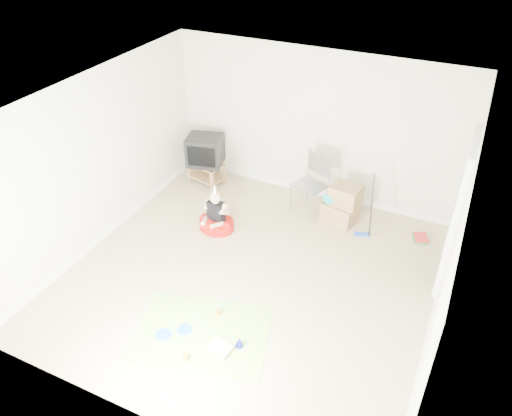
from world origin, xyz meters
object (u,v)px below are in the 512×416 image
at_px(tv_stand, 206,171).
at_px(seated_woman, 216,219).
at_px(crt_tv, 205,150).
at_px(folding_chair, 310,185).
at_px(cardboard_boxes, 342,205).
at_px(birthday_cake, 220,349).

distance_m(tv_stand, seated_woman, 1.49).
height_order(crt_tv, seated_woman, crt_tv).
bearing_deg(tv_stand, folding_chair, -2.90).
bearing_deg(cardboard_boxes, folding_chair, 174.85).
relative_size(crt_tv, cardboard_boxes, 0.91).
distance_m(tv_stand, cardboard_boxes, 2.63).
bearing_deg(folding_chair, seated_woman, -136.68).
xyz_separation_m(seated_woman, birthday_cake, (1.25, -2.18, -0.14)).
xyz_separation_m(tv_stand, folding_chair, (2.04, -0.10, 0.28)).
height_order(crt_tv, cardboard_boxes, crt_tv).
distance_m(folding_chair, cardboard_boxes, 0.61).
height_order(folding_chair, cardboard_boxes, folding_chair).
relative_size(crt_tv, folding_chair, 0.58).
relative_size(folding_chair, seated_woman, 1.28).
height_order(tv_stand, birthday_cake, tv_stand).
bearing_deg(birthday_cake, crt_tv, 122.12).
bearing_deg(cardboard_boxes, tv_stand, 176.60).
distance_m(seated_woman, birthday_cake, 2.51).
relative_size(folding_chair, birthday_cake, 3.71).
xyz_separation_m(folding_chair, birthday_cake, (0.08, -3.28, -0.48)).
distance_m(folding_chair, birthday_cake, 3.31).
distance_m(cardboard_boxes, seated_woman, 2.04).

